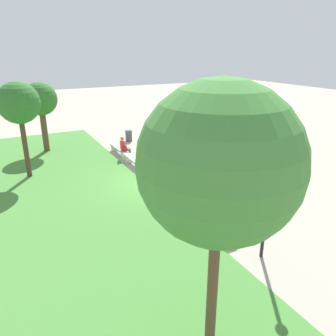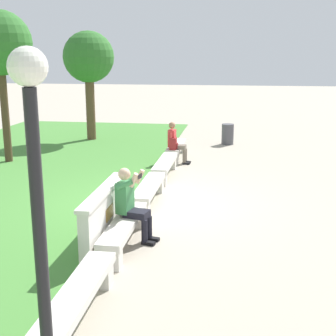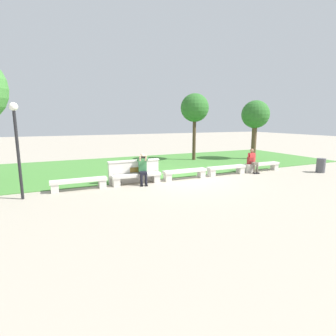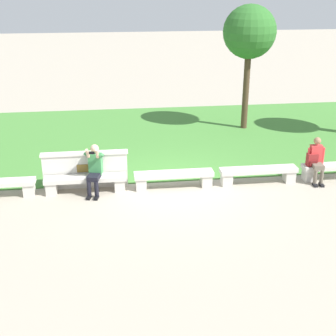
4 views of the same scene
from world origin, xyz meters
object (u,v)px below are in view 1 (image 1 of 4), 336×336
Objects in this scene: person_photographer at (177,183)px; backpack at (124,148)px; person_distant at (124,147)px; bench_end at (119,150)px; bench_main at (212,222)px; bench_far at (134,161)px; trash_bin at (129,136)px; lamp_post at (269,188)px; bench_near at (178,195)px; tree_behind_wall at (40,100)px; bench_mid at (153,176)px; tree_left_background at (19,104)px; tree_right_background at (219,164)px.

person_photographer is 3.08× the size of backpack.
person_distant is (6.11, 0.01, -0.06)m from person_photographer.
bench_end is 5.05× the size of backpack.
bench_main is 1.71× the size of person_distant.
backpack reaches higher than bench_end.
bench_far is 5.18m from trash_bin.
lamp_post is at bearing 175.41° from trash_bin.
person_photographer is at bearing -179.37° from bench_end.
backpack is at bearing 157.86° from person_distant.
backpack is (6.27, -0.02, 0.32)m from bench_near.
lamp_post reaches higher than bench_near.
tree_behind_wall is at bearing 88.56° from trash_bin.
bench_mid is at bearing 0.00° from bench_main.
person_distant is 5.88m from tree_left_background.
person_distant is 0.38× the size of lamp_post.
person_distant reaches higher than bench_end.
tree_right_background is 4.01m from lamp_post.
tree_behind_wall is (12.19, 3.66, 2.76)m from bench_main.
bench_mid is (2.38, 0.00, 0.00)m from bench_near.
bench_mid is at bearing -17.22° from tree_right_background.
tree_right_background is at bearing 162.78° from bench_mid.
trash_bin reaches higher than bench_end.
bench_near is 4.76m from lamp_post.
bench_near is 8.30m from tree_left_background.
tree_right_background is (-6.43, 2.72, 3.25)m from person_photographer.
tree_right_background is (-10.92, 2.65, 3.68)m from bench_far.
bench_end is 0.48× the size of tree_left_background.
person_distant is 5.61m from tree_behind_wall.
tree_left_background reaches higher than bench_near.
backpack is at bearing -84.36° from tree_left_background.
bench_end is (2.38, 0.00, 0.00)m from bench_far.
tree_left_background is 11.56m from lamp_post.
tree_behind_wall is 5.88m from trash_bin.
bench_main is at bearing 179.57° from person_distant.
lamp_post is (-4.33, -0.44, 1.91)m from bench_near.
bench_mid is 1.00× the size of bench_end.
bench_end is 0.92m from backpack.
bench_end is at bearing 0.00° from bench_mid.
backpack is at bearing -0.15° from bench_main.
bench_far is at bearing 0.96° from person_photographer.
bench_main is 5.91m from tree_right_background.
tree_left_background is at bearing 41.14° from bench_near.
tree_left_background is 0.83× the size of tree_right_background.
tree_behind_wall is at bearing 53.72° from bench_end.
tree_right_background is at bearing 168.74° from bench_end.
bench_near is 0.65× the size of lamp_post.
lamp_post is (-11.46, -0.44, 1.91)m from bench_end.
bench_far is 2.88× the size of trash_bin.
lamp_post reaches higher than bench_far.
bench_far and bench_end have the same top height.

